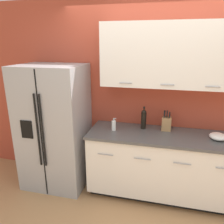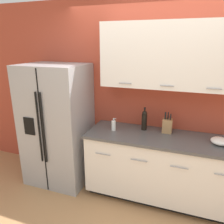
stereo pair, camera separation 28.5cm
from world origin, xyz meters
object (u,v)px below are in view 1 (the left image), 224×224
at_px(soap_dispenser, 114,125).
at_px(mixing_bowl, 218,136).
at_px(refrigerator, 55,127).
at_px(wine_bottle, 144,119).
at_px(knife_block, 166,123).

height_order(soap_dispenser, mixing_bowl, soap_dispenser).
relative_size(refrigerator, soap_dispenser, 10.17).
distance_m(refrigerator, soap_dispenser, 0.87).
height_order(wine_bottle, mixing_bowl, wine_bottle).
relative_size(knife_block, wine_bottle, 0.89).
relative_size(wine_bottle, mixing_bowl, 1.52).
height_order(knife_block, soap_dispenser, knife_block).
bearing_deg(wine_bottle, knife_block, 0.59).
bearing_deg(refrigerator, mixing_bowl, 1.05).
distance_m(refrigerator, wine_bottle, 1.27).
distance_m(refrigerator, knife_block, 1.56).
bearing_deg(mixing_bowl, refrigerator, -178.95).
distance_m(refrigerator, mixing_bowl, 2.16).
bearing_deg(knife_block, refrigerator, -173.02).
xyz_separation_m(knife_block, mixing_bowl, (0.62, -0.15, -0.06)).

